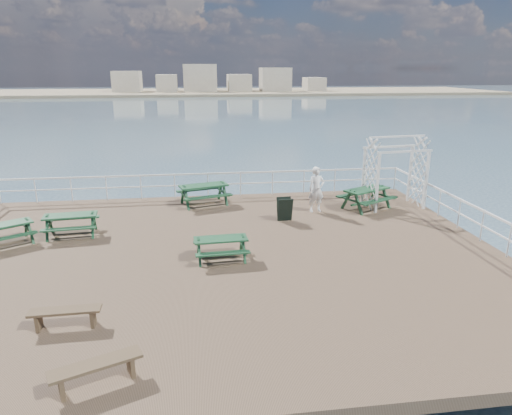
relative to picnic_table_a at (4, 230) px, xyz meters
The scene contains 13 objects.
ground 7.05m from the picnic_table_a, 14.83° to the right, with size 18.00×14.00×0.30m, color brown.
sea_backdrop 133.68m from the picnic_table_a, 81.69° to the left, with size 300.00×300.00×9.20m.
railing 6.77m from the picnic_table_a, ahead, with size 17.77×13.76×1.10m.
picnic_table_a is the anchor object (origin of this frame).
picnic_table_b 7.59m from the picnic_table_a, 30.11° to the left, with size 2.37×2.10×0.98m.
picnic_table_c 13.40m from the picnic_table_a, ahead, with size 2.48×2.31×0.96m.
picnic_table_d 2.03m from the picnic_table_a, 18.43° to the left, with size 1.87×1.56×0.85m.
picnic_table_e 7.24m from the picnic_table_a, 17.15° to the right, with size 1.66×1.37×0.78m.
flat_bench_near 6.38m from the picnic_table_a, 59.31° to the right, with size 1.55×0.40×0.44m.
flat_bench_far 8.74m from the picnic_table_a, 60.34° to the right, with size 1.66×0.99×0.47m.
trellis_arbor 14.61m from the picnic_table_a, ahead, with size 2.52×1.53×2.97m.
sandwich_board 9.62m from the picnic_table_a, ahead, with size 0.58×0.45×0.91m.
person 11.25m from the picnic_table_a, 11.30° to the left, with size 0.67×0.44×1.83m, color white.
Camera 1 is at (-0.54, -13.17, 5.56)m, focal length 32.00 mm.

